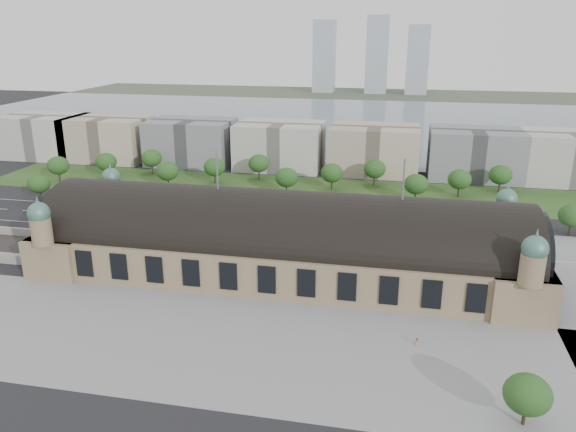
% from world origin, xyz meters
% --- Properties ---
extents(ground, '(900.00, 900.00, 0.00)m').
position_xyz_m(ground, '(0.00, 0.00, 0.00)').
color(ground, black).
rests_on(ground, ground).
extents(station, '(150.00, 48.40, 44.30)m').
position_xyz_m(station, '(0.00, 0.00, 10.28)').
color(station, '#857453').
rests_on(station, ground).
extents(plaza_south, '(190.00, 48.00, 0.12)m').
position_xyz_m(plaza_south, '(10.00, -44.00, 0.00)').
color(plaza_south, gray).
rests_on(plaza_south, ground).
extents(road_slab, '(260.00, 26.00, 0.10)m').
position_xyz_m(road_slab, '(-20.00, 38.00, 0.00)').
color(road_slab, black).
rests_on(road_slab, ground).
extents(grass_belt, '(300.00, 45.00, 0.10)m').
position_xyz_m(grass_belt, '(-15.00, 93.00, 0.00)').
color(grass_belt, '#29471C').
rests_on(grass_belt, ground).
extents(petrol_station, '(14.00, 13.00, 5.05)m').
position_xyz_m(petrol_station, '(-53.91, 65.28, 2.95)').
color(petrol_station, '#C94F0B').
rests_on(petrol_station, ground).
extents(lake, '(700.00, 320.00, 0.08)m').
position_xyz_m(lake, '(0.00, 298.00, 0.00)').
color(lake, slate).
rests_on(lake, ground).
extents(far_shore, '(700.00, 120.00, 0.14)m').
position_xyz_m(far_shore, '(0.00, 498.00, 0.00)').
color(far_shore, '#44513D').
rests_on(far_shore, ground).
extents(far_tower_left, '(24.00, 24.00, 80.00)m').
position_xyz_m(far_tower_left, '(-60.00, 508.00, 40.00)').
color(far_tower_left, '#9EA8B2').
rests_on(far_tower_left, ground).
extents(far_tower_mid, '(24.00, 24.00, 85.00)m').
position_xyz_m(far_tower_mid, '(0.00, 508.00, 42.50)').
color(far_tower_mid, '#9EA8B2').
rests_on(far_tower_mid, ground).
extents(far_tower_right, '(24.00, 24.00, 75.00)m').
position_xyz_m(far_tower_right, '(45.00, 508.00, 37.50)').
color(far_tower_right, '#9EA8B2').
rests_on(far_tower_right, ground).
extents(office_0, '(45.00, 32.00, 24.00)m').
position_xyz_m(office_0, '(-170.00, 133.00, 12.00)').
color(office_0, '#BAB7B1').
rests_on(office_0, ground).
extents(office_1, '(45.00, 32.00, 24.00)m').
position_xyz_m(office_1, '(-130.00, 133.00, 12.00)').
color(office_1, '#BAA892').
rests_on(office_1, ground).
extents(office_2, '(45.00, 32.00, 24.00)m').
position_xyz_m(office_2, '(-80.00, 133.00, 12.00)').
color(office_2, gray).
rests_on(office_2, ground).
extents(office_3, '(45.00, 32.00, 24.00)m').
position_xyz_m(office_3, '(-30.00, 133.00, 12.00)').
color(office_3, '#BAB7B1').
rests_on(office_3, ground).
extents(office_4, '(45.00, 32.00, 24.00)m').
position_xyz_m(office_4, '(20.00, 133.00, 12.00)').
color(office_4, '#BAA892').
rests_on(office_4, ground).
extents(office_5, '(45.00, 32.00, 24.00)m').
position_xyz_m(office_5, '(70.00, 133.00, 12.00)').
color(office_5, gray).
rests_on(office_5, ground).
extents(office_6, '(45.00, 32.00, 24.00)m').
position_xyz_m(office_6, '(115.00, 133.00, 12.00)').
color(office_6, '#BAB7B1').
rests_on(office_6, ground).
extents(tree_row_0, '(9.60, 9.60, 11.52)m').
position_xyz_m(tree_row_0, '(-120.00, 53.00, 7.43)').
color(tree_row_0, '#2D2116').
rests_on(tree_row_0, ground).
extents(tree_row_1, '(9.60, 9.60, 11.52)m').
position_xyz_m(tree_row_1, '(-96.00, 53.00, 7.43)').
color(tree_row_1, '#2D2116').
rests_on(tree_row_1, ground).
extents(tree_row_2, '(9.60, 9.60, 11.52)m').
position_xyz_m(tree_row_2, '(-72.00, 53.00, 7.43)').
color(tree_row_2, '#2D2116').
rests_on(tree_row_2, ground).
extents(tree_row_3, '(9.60, 9.60, 11.52)m').
position_xyz_m(tree_row_3, '(-48.00, 53.00, 7.43)').
color(tree_row_3, '#2D2116').
rests_on(tree_row_3, ground).
extents(tree_row_4, '(9.60, 9.60, 11.52)m').
position_xyz_m(tree_row_4, '(-24.00, 53.00, 7.43)').
color(tree_row_4, '#2D2116').
rests_on(tree_row_4, ground).
extents(tree_row_5, '(9.60, 9.60, 11.52)m').
position_xyz_m(tree_row_5, '(0.00, 53.00, 7.43)').
color(tree_row_5, '#2D2116').
rests_on(tree_row_5, ground).
extents(tree_row_6, '(9.60, 9.60, 11.52)m').
position_xyz_m(tree_row_6, '(24.00, 53.00, 7.43)').
color(tree_row_6, '#2D2116').
rests_on(tree_row_6, ground).
extents(tree_row_7, '(9.60, 9.60, 11.52)m').
position_xyz_m(tree_row_7, '(48.00, 53.00, 7.43)').
color(tree_row_7, '#2D2116').
rests_on(tree_row_7, ground).
extents(tree_row_8, '(9.60, 9.60, 11.52)m').
position_xyz_m(tree_row_8, '(72.00, 53.00, 7.43)').
color(tree_row_8, '#2D2116').
rests_on(tree_row_8, ground).
extents(tree_row_9, '(9.60, 9.60, 11.52)m').
position_xyz_m(tree_row_9, '(96.00, 53.00, 7.43)').
color(tree_row_9, '#2D2116').
rests_on(tree_row_9, ground).
extents(tree_belt_0, '(10.40, 10.40, 12.48)m').
position_xyz_m(tree_belt_0, '(-130.00, 83.00, 8.05)').
color(tree_belt_0, '#2D2116').
rests_on(tree_belt_0, ground).
extents(tree_belt_1, '(10.40, 10.40, 12.48)m').
position_xyz_m(tree_belt_1, '(-111.00, 95.00, 8.05)').
color(tree_belt_1, '#2D2116').
rests_on(tree_belt_1, ground).
extents(tree_belt_2, '(10.40, 10.40, 12.48)m').
position_xyz_m(tree_belt_2, '(-92.00, 107.00, 8.05)').
color(tree_belt_2, '#2D2116').
rests_on(tree_belt_2, ground).
extents(tree_belt_3, '(10.40, 10.40, 12.48)m').
position_xyz_m(tree_belt_3, '(-73.00, 83.00, 8.05)').
color(tree_belt_3, '#2D2116').
rests_on(tree_belt_3, ground).
extents(tree_belt_4, '(10.40, 10.40, 12.48)m').
position_xyz_m(tree_belt_4, '(-54.00, 95.00, 8.05)').
color(tree_belt_4, '#2D2116').
rests_on(tree_belt_4, ground).
extents(tree_belt_5, '(10.40, 10.40, 12.48)m').
position_xyz_m(tree_belt_5, '(-35.00, 107.00, 8.05)').
color(tree_belt_5, '#2D2116').
rests_on(tree_belt_5, ground).
extents(tree_belt_6, '(10.40, 10.40, 12.48)m').
position_xyz_m(tree_belt_6, '(-16.00, 83.00, 8.05)').
color(tree_belt_6, '#2D2116').
rests_on(tree_belt_6, ground).
extents(tree_belt_7, '(10.40, 10.40, 12.48)m').
position_xyz_m(tree_belt_7, '(3.00, 95.00, 8.05)').
color(tree_belt_7, '#2D2116').
rests_on(tree_belt_7, ground).
extents(tree_belt_8, '(10.40, 10.40, 12.48)m').
position_xyz_m(tree_belt_8, '(22.00, 107.00, 8.05)').
color(tree_belt_8, '#2D2116').
rests_on(tree_belt_8, ground).
extents(tree_belt_9, '(10.40, 10.40, 12.48)m').
position_xyz_m(tree_belt_9, '(41.00, 83.00, 8.05)').
color(tree_belt_9, '#2D2116').
rests_on(tree_belt_9, ground).
extents(tree_belt_10, '(10.40, 10.40, 12.48)m').
position_xyz_m(tree_belt_10, '(60.00, 95.00, 8.05)').
color(tree_belt_10, '#2D2116').
rests_on(tree_belt_10, ground).
extents(tree_belt_11, '(10.40, 10.40, 12.48)m').
position_xyz_m(tree_belt_11, '(79.00, 107.00, 8.05)').
color(tree_belt_11, '#2D2116').
rests_on(tree_belt_11, ground).
extents(tree_plaza_s, '(9.00, 9.00, 10.64)m').
position_xyz_m(tree_plaza_s, '(60.00, -60.00, 6.80)').
color(tree_plaza_s, '#2D2116').
rests_on(tree_plaza_s, ground).
extents(traffic_car_0, '(4.07, 2.08, 1.33)m').
position_xyz_m(traffic_car_0, '(-98.91, 27.61, 0.66)').
color(traffic_car_0, white).
rests_on(traffic_car_0, ground).
extents(traffic_car_1, '(4.80, 1.77, 1.57)m').
position_xyz_m(traffic_car_1, '(-71.90, 40.14, 0.78)').
color(traffic_car_1, gray).
rests_on(traffic_car_1, ground).
extents(traffic_car_2, '(5.70, 3.04, 1.52)m').
position_xyz_m(traffic_car_2, '(-51.94, 32.12, 0.76)').
color(traffic_car_2, black).
rests_on(traffic_car_2, ground).
extents(traffic_car_4, '(4.45, 2.23, 1.46)m').
position_xyz_m(traffic_car_4, '(1.90, 37.29, 0.73)').
color(traffic_car_4, '#1B2C4C').
rests_on(traffic_car_4, ground).
extents(traffic_car_6, '(5.23, 2.60, 1.42)m').
position_xyz_m(traffic_car_6, '(78.04, 38.00, 0.71)').
color(traffic_car_6, silver).
rests_on(traffic_car_6, ground).
extents(parked_car_0, '(4.13, 2.95, 1.29)m').
position_xyz_m(parked_car_0, '(-64.23, 25.00, 0.65)').
color(parked_car_0, black).
rests_on(parked_car_0, ground).
extents(parked_car_1, '(5.14, 4.72, 1.34)m').
position_xyz_m(parked_car_1, '(-68.56, 21.00, 0.67)').
color(parked_car_1, maroon).
rests_on(parked_car_1, ground).
extents(parked_car_2, '(5.37, 4.40, 1.46)m').
position_xyz_m(parked_car_2, '(-50.19, 25.00, 0.73)').
color(parked_car_2, '#191947').
rests_on(parked_car_2, ground).
extents(parked_car_3, '(5.01, 3.94, 1.60)m').
position_xyz_m(parked_car_3, '(-59.82, 25.00, 0.80)').
color(parked_car_3, '#4F5156').
rests_on(parked_car_3, ground).
extents(parked_car_4, '(4.66, 4.24, 1.55)m').
position_xyz_m(parked_car_4, '(-41.80, 25.00, 0.77)').
color(parked_car_4, silver).
rests_on(parked_car_4, ground).
extents(parked_car_5, '(5.15, 3.71, 1.30)m').
position_xyz_m(parked_car_5, '(-39.80, 22.43, 0.65)').
color(parked_car_5, '#95969E').
rests_on(parked_car_5, ground).
extents(parked_car_6, '(5.14, 4.22, 1.40)m').
position_xyz_m(parked_car_6, '(-18.00, 25.00, 0.70)').
color(parked_car_6, black).
rests_on(parked_car_6, ground).
extents(bus_west, '(12.58, 2.99, 3.50)m').
position_xyz_m(bus_west, '(6.40, 32.00, 1.75)').
color(bus_west, red).
rests_on(bus_west, ground).
extents(bus_mid, '(11.52, 3.09, 3.18)m').
position_xyz_m(bus_mid, '(-9.44, 32.00, 1.59)').
color(bus_mid, silver).
rests_on(bus_mid, ground).
extents(bus_east, '(12.85, 3.72, 3.54)m').
position_xyz_m(bus_east, '(29.78, 32.00, 1.77)').
color(bus_east, silver).
rests_on(bus_east, ground).
extents(pedestrian_0, '(0.96, 0.56, 1.94)m').
position_xyz_m(pedestrian_0, '(40.36, -35.35, 0.97)').
color(pedestrian_0, gray).
rests_on(pedestrian_0, ground).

